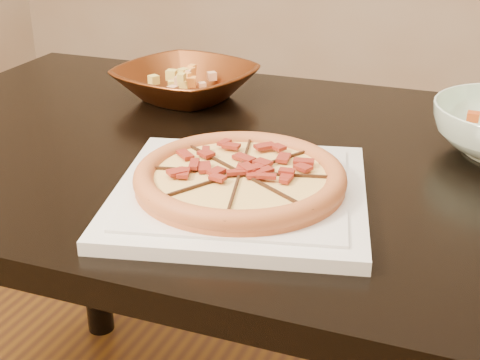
{
  "coord_description": "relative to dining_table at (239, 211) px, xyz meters",
  "views": [
    {
      "loc": [
        0.38,
        -0.81,
        1.15
      ],
      "look_at": [
        0.07,
        -0.08,
        0.78
      ],
      "focal_mm": 50.0,
      "sensor_mm": 36.0,
      "label": 1
    }
  ],
  "objects": [
    {
      "name": "dining_table",
      "position": [
        0.0,
        0.0,
        0.0
      ],
      "size": [
        1.3,
        0.87,
        0.75
      ],
      "color": "black",
      "rests_on": "floor"
    },
    {
      "name": "bronze_bowl",
      "position": [
        -0.19,
        0.19,
        0.14
      ],
      "size": [
        0.3,
        0.3,
        0.06
      ],
      "primitive_type": "imported",
      "rotation": [
        0.0,
        0.0,
        -0.21
      ],
      "color": "brown",
      "rests_on": "dining_table"
    },
    {
      "name": "pizza",
      "position": [
        0.08,
        -0.17,
        0.15
      ],
      "size": [
        0.28,
        0.28,
        0.03
      ],
      "color": "#C25A2C",
      "rests_on": "plate"
    },
    {
      "name": "mixed_dish",
      "position": [
        -0.19,
        0.19,
        0.19
      ],
      "size": [
        0.12,
        0.11,
        0.03
      ],
      "color": "tan",
      "rests_on": "bronze_bowl"
    },
    {
      "name": "plate",
      "position": [
        0.08,
        -0.17,
        0.12
      ],
      "size": [
        0.4,
        0.4,
        0.02
      ],
      "color": "silver",
      "rests_on": "dining_table"
    }
  ]
}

